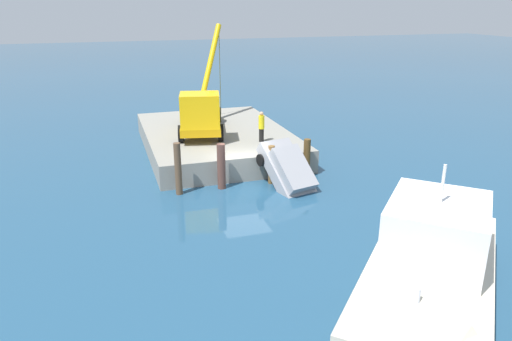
# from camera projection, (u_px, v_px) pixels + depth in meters

# --- Properties ---
(ground) EXTENTS (200.00, 200.00, 0.00)m
(ground) POSITION_uv_depth(u_px,v_px,m) (244.00, 182.00, 25.32)
(ground) COLOR navy
(dock) EXTENTS (12.46, 8.69, 1.31)m
(dock) POSITION_uv_depth(u_px,v_px,m) (216.00, 140.00, 30.76)
(dock) COLOR gray
(dock) RESTS_ON ground
(crane_truck) EXTENTS (8.12, 4.46, 6.32)m
(crane_truck) POSITION_uv_depth(u_px,v_px,m) (201.00, 113.00, 28.91)
(crane_truck) COLOR orange
(crane_truck) RESTS_ON dock
(dock_worker) EXTENTS (0.34, 0.34, 1.78)m
(dock_worker) POSITION_uv_depth(u_px,v_px,m) (261.00, 126.00, 27.67)
(dock_worker) COLOR black
(dock_worker) RESTS_ON dock
(salvaged_car) EXTENTS (4.17, 2.74, 3.43)m
(salvaged_car) POSITION_uv_depth(u_px,v_px,m) (291.00, 176.00, 24.32)
(salvaged_car) COLOR #99999E
(salvaged_car) RESTS_ON ground
(moored_yacht) EXTENTS (10.24, 9.97, 5.97)m
(moored_yacht) POSITION_uv_depth(u_px,v_px,m) (422.00, 310.00, 13.85)
(moored_yacht) COLOR beige
(moored_yacht) RESTS_ON ground
(piling_near) EXTENTS (0.34, 0.34, 2.63)m
(piling_near) POSITION_uv_depth(u_px,v_px,m) (178.00, 169.00, 23.37)
(piling_near) COLOR brown
(piling_near) RESTS_ON ground
(piling_mid) EXTENTS (0.42, 0.42, 2.35)m
(piling_mid) POSITION_uv_depth(u_px,v_px,m) (221.00, 166.00, 24.17)
(piling_mid) COLOR brown
(piling_mid) RESTS_ON ground
(piling_far) EXTENTS (0.34, 0.34, 2.03)m
(piling_far) POSITION_uv_depth(u_px,v_px,m) (271.00, 165.00, 24.93)
(piling_far) COLOR brown
(piling_far) RESTS_ON ground
(piling_end) EXTENTS (0.37, 0.37, 2.15)m
(piling_end) POSITION_uv_depth(u_px,v_px,m) (307.00, 158.00, 25.72)
(piling_end) COLOR brown
(piling_end) RESTS_ON ground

